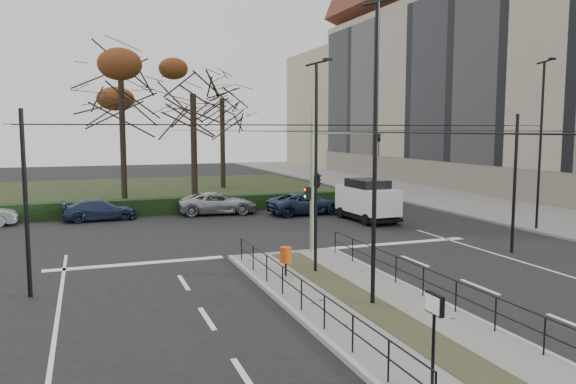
{
  "coord_description": "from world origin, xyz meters",
  "views": [
    {
      "loc": [
        -7.78,
        -17.28,
        5.35
      ],
      "look_at": [
        0.53,
        5.68,
        2.61
      ],
      "focal_mm": 35.0,
      "sensor_mm": 36.0,
      "label": 1
    }
  ],
  "objects_px": {
    "streetlamp_median_far": "(316,165)",
    "traffic_light": "(319,177)",
    "parked_car_fifth": "(306,203)",
    "bare_tree_center": "(222,105)",
    "litter_bin": "(286,255)",
    "bare_tree_near": "(193,102)",
    "info_panel": "(434,316)",
    "streetlamp_median_near": "(376,151)",
    "parked_car_third": "(100,210)",
    "rust_tree": "(121,77)",
    "white_van": "(367,199)",
    "streetlamp_sidewalk": "(541,143)",
    "parked_car_fourth": "(218,203)"
  },
  "relations": [
    {
      "from": "streetlamp_median_far",
      "to": "traffic_light",
      "type": "bearing_deg",
      "value": 65.39
    },
    {
      "from": "parked_car_fifth",
      "to": "bare_tree_center",
      "type": "bearing_deg",
      "value": 0.42
    },
    {
      "from": "litter_bin",
      "to": "bare_tree_near",
      "type": "height_order",
      "value": "bare_tree_near"
    },
    {
      "from": "info_panel",
      "to": "streetlamp_median_near",
      "type": "xyz_separation_m",
      "value": [
        1.72,
        5.57,
        2.99
      ]
    },
    {
      "from": "streetlamp_median_near",
      "to": "streetlamp_median_far",
      "type": "relative_size",
      "value": 1.17
    },
    {
      "from": "traffic_light",
      "to": "litter_bin",
      "type": "xyz_separation_m",
      "value": [
        -2.68,
        -3.32,
        -2.44
      ]
    },
    {
      "from": "litter_bin",
      "to": "bare_tree_center",
      "type": "bearing_deg",
      "value": 80.71
    },
    {
      "from": "streetlamp_median_near",
      "to": "parked_car_third",
      "type": "distance_m",
      "value": 21.69
    },
    {
      "from": "traffic_light",
      "to": "info_panel",
      "type": "height_order",
      "value": "traffic_light"
    },
    {
      "from": "rust_tree",
      "to": "parked_car_fifth",
      "type": "height_order",
      "value": "rust_tree"
    },
    {
      "from": "streetlamp_median_near",
      "to": "bare_tree_near",
      "type": "height_order",
      "value": "bare_tree_near"
    },
    {
      "from": "parked_car_third",
      "to": "streetlamp_median_far",
      "type": "bearing_deg",
      "value": -159.33
    },
    {
      "from": "litter_bin",
      "to": "white_van",
      "type": "height_order",
      "value": "white_van"
    },
    {
      "from": "streetlamp_median_near",
      "to": "parked_car_third",
      "type": "bearing_deg",
      "value": 110.06
    },
    {
      "from": "traffic_light",
      "to": "white_van",
      "type": "xyz_separation_m",
      "value": [
        6.18,
        7.27,
        -2.05
      ]
    },
    {
      "from": "litter_bin",
      "to": "streetlamp_median_far",
      "type": "bearing_deg",
      "value": 8.49
    },
    {
      "from": "info_panel",
      "to": "streetlamp_sidewalk",
      "type": "xyz_separation_m",
      "value": [
        16.03,
        14.02,
        2.91
      ]
    },
    {
      "from": "bare_tree_near",
      "to": "parked_car_third",
      "type": "bearing_deg",
      "value": -144.34
    },
    {
      "from": "white_van",
      "to": "parked_car_fifth",
      "type": "height_order",
      "value": "white_van"
    },
    {
      "from": "parked_car_fifth",
      "to": "streetlamp_median_near",
      "type": "bearing_deg",
      "value": 160.37
    },
    {
      "from": "streetlamp_median_far",
      "to": "parked_car_fifth",
      "type": "distance_m",
      "value": 15.34
    },
    {
      "from": "streetlamp_sidewalk",
      "to": "white_van",
      "type": "bearing_deg",
      "value": 138.51
    },
    {
      "from": "parked_car_fifth",
      "to": "rust_tree",
      "type": "bearing_deg",
      "value": 38.95
    },
    {
      "from": "streetlamp_median_far",
      "to": "streetlamp_sidewalk",
      "type": "distance_m",
      "value": 15.11
    },
    {
      "from": "streetlamp_sidewalk",
      "to": "parked_car_fourth",
      "type": "distance_m",
      "value": 19.01
    },
    {
      "from": "streetlamp_median_near",
      "to": "parked_car_fifth",
      "type": "height_order",
      "value": "streetlamp_median_near"
    },
    {
      "from": "parked_car_third",
      "to": "parked_car_fourth",
      "type": "height_order",
      "value": "parked_car_fourth"
    },
    {
      "from": "bare_tree_center",
      "to": "bare_tree_near",
      "type": "relative_size",
      "value": 1.03
    },
    {
      "from": "parked_car_third",
      "to": "streetlamp_sidewalk",
      "type": "bearing_deg",
      "value": -121.7
    },
    {
      "from": "traffic_light",
      "to": "bare_tree_near",
      "type": "distance_m",
      "value": 17.99
    },
    {
      "from": "litter_bin",
      "to": "traffic_light",
      "type": "bearing_deg",
      "value": 51.07
    },
    {
      "from": "parked_car_fourth",
      "to": "white_van",
      "type": "xyz_separation_m",
      "value": [
        7.64,
        -5.61,
        0.59
      ]
    },
    {
      "from": "litter_bin",
      "to": "streetlamp_sidewalk",
      "type": "height_order",
      "value": "streetlamp_sidewalk"
    },
    {
      "from": "bare_tree_near",
      "to": "parked_car_fifth",
      "type": "bearing_deg",
      "value": -48.25
    },
    {
      "from": "traffic_light",
      "to": "info_panel",
      "type": "distance_m",
      "value": 13.25
    },
    {
      "from": "rust_tree",
      "to": "bare_tree_near",
      "type": "xyz_separation_m",
      "value": [
        4.49,
        -4.51,
        -1.99
      ]
    },
    {
      "from": "streetlamp_median_far",
      "to": "parked_car_fifth",
      "type": "xyz_separation_m",
      "value": [
        5.18,
        14.04,
        -3.39
      ]
    },
    {
      "from": "streetlamp_median_near",
      "to": "parked_car_fourth",
      "type": "height_order",
      "value": "streetlamp_median_near"
    },
    {
      "from": "traffic_light",
      "to": "parked_car_fifth",
      "type": "distance_m",
      "value": 11.83
    },
    {
      "from": "info_panel",
      "to": "parked_car_fifth",
      "type": "xyz_separation_m",
      "value": [
        6.75,
        23.71,
        -1.06
      ]
    },
    {
      "from": "litter_bin",
      "to": "bare_tree_center",
      "type": "xyz_separation_m",
      "value": [
        5.09,
        31.1,
        6.59
      ]
    },
    {
      "from": "traffic_light",
      "to": "streetlamp_median_far",
      "type": "height_order",
      "value": "streetlamp_median_far"
    },
    {
      "from": "info_panel",
      "to": "rust_tree",
      "type": "relative_size",
      "value": 0.17
    },
    {
      "from": "streetlamp_median_far",
      "to": "parked_car_fifth",
      "type": "bearing_deg",
      "value": 69.73
    },
    {
      "from": "bare_tree_center",
      "to": "rust_tree",
      "type": "bearing_deg",
      "value": -147.03
    },
    {
      "from": "streetlamp_median_near",
      "to": "bare_tree_center",
      "type": "xyz_separation_m",
      "value": [
        3.69,
        35.02,
        2.74
      ]
    },
    {
      "from": "streetlamp_median_near",
      "to": "streetlamp_median_far",
      "type": "height_order",
      "value": "streetlamp_median_near"
    },
    {
      "from": "litter_bin",
      "to": "parked_car_fifth",
      "type": "relative_size",
      "value": 0.21
    },
    {
      "from": "traffic_light",
      "to": "parked_car_third",
      "type": "xyz_separation_m",
      "value": [
        -8.59,
        12.77,
        -2.71
      ]
    },
    {
      "from": "bare_tree_near",
      "to": "parked_car_fifth",
      "type": "relative_size",
      "value": 2.1
    }
  ]
}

